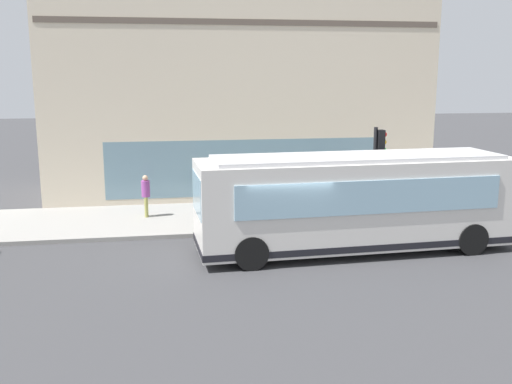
{
  "coord_description": "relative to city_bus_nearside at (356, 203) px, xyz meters",
  "views": [
    {
      "loc": [
        -16.69,
        3.56,
        5.55
      ],
      "look_at": [
        2.48,
        0.41,
        1.57
      ],
      "focal_mm": 40.69,
      "sensor_mm": 36.0,
      "label": 1
    }
  ],
  "objects": [
    {
      "name": "pedestrian_walking_along_curb",
      "position": [
        4.98,
        6.62,
        -0.48
      ],
      "size": [
        0.32,
        0.32,
        1.61
      ],
      "color": "#99994C",
      "rests_on": "sidewalk_curb"
    },
    {
      "name": "building_corner",
      "position": [
        10.23,
        2.41,
        5.33
      ],
      "size": [
        6.26,
        16.89,
        13.79
      ],
      "color": "beige",
      "rests_on": "ground"
    },
    {
      "name": "pedestrian_by_light_pole",
      "position": [
        2.84,
        -4.62,
        -0.48
      ],
      "size": [
        0.32,
        0.32,
        1.61
      ],
      "color": "gold",
      "rests_on": "sidewalk_curb"
    },
    {
      "name": "pedestrian_near_hydrant",
      "position": [
        6.32,
        -0.91,
        -0.41
      ],
      "size": [
        0.32,
        0.32,
        1.73
      ],
      "color": "#8C3F8C",
      "rests_on": "sidewalk_curb"
    },
    {
      "name": "newspaper_vending_box",
      "position": [
        4.27,
        1.88,
        -0.95
      ],
      "size": [
        0.44,
        0.42,
        0.9
      ],
      "color": "#197233",
      "rests_on": "sidewalk_curb"
    },
    {
      "name": "city_bus_nearside",
      "position": [
        0.0,
        0.0,
        0.0
      ],
      "size": [
        2.98,
        10.14,
        3.07
      ],
      "color": "silver",
      "rests_on": "ground"
    },
    {
      "name": "traffic_light_near_corner",
      "position": [
        2.85,
        -1.8,
        1.04
      ],
      "size": [
        0.32,
        0.49,
        3.51
      ],
      "color": "black",
      "rests_on": "sidewalk_curb"
    },
    {
      "name": "sidewalk_curb",
      "position": [
        4.69,
        2.41,
        -1.48
      ],
      "size": [
        4.87,
        40.0,
        0.15
      ],
      "primitive_type": "cube",
      "color": "gray",
      "rests_on": "ground"
    },
    {
      "name": "fire_hydrant",
      "position": [
        4.41,
        2.84,
        -1.04
      ],
      "size": [
        0.35,
        0.35,
        0.74
      ],
      "color": "gold",
      "rests_on": "sidewalk_curb"
    },
    {
      "name": "ground",
      "position": [
        -0.34,
        2.41,
        -1.55
      ],
      "size": [
        120.0,
        120.0,
        0.0
      ],
      "primitive_type": "plane",
      "color": "#38383A"
    }
  ]
}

